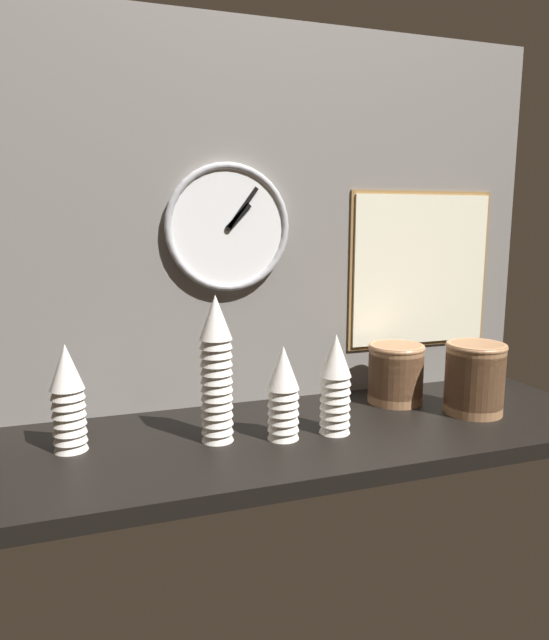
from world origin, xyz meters
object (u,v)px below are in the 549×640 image
cup_stack_far_left (68,398)px  bowl_stack_right (396,372)px  wall_clock (228,227)px  cup_stack_center (283,393)px  cup_stack_center_right (335,384)px  cup_stack_center_left (216,369)px  menu_board (421,270)px  bowl_stack_far_right (475,377)px

cup_stack_far_left → bowl_stack_right: size_ratio=1.46×
wall_clock → cup_stack_center: bearing=-78.3°
cup_stack_center_right → cup_stack_center_left: bearing=171.7°
wall_clock → menu_board: size_ratio=0.71×
cup_stack_far_left → wall_clock: size_ratio=0.72×
cup_stack_center → cup_stack_far_left: bearing=169.7°
bowl_stack_right → wall_clock: wall_clock is taller
cup_stack_center_left → bowl_stack_far_right: 71.46cm
bowl_stack_right → menu_board: size_ratio=0.35×
cup_stack_center_left → wall_clock: wall_clock is taller
cup_stack_center_left → bowl_stack_right: cup_stack_center_left is taller
menu_board → bowl_stack_far_right: bearing=-90.0°
cup_stack_center → bowl_stack_right: cup_stack_center is taller
cup_stack_center → menu_board: (55.63, 29.40, 25.45)cm
cup_stack_center_right → cup_stack_far_left: 62.81cm
bowl_stack_right → wall_clock: 63.06cm
menu_board → cup_stack_center_left: bearing=-160.2°
cup_stack_far_left → menu_board: bearing=11.1°
cup_stack_center_right → bowl_stack_far_right: 42.27cm
cup_stack_center → bowl_stack_far_right: cup_stack_center is taller
cup_stack_center_left → cup_stack_center: (15.39, -3.76, -6.20)cm
cup_stack_center_right → wall_clock: 51.31cm
bowl_stack_far_right → menu_board: size_ratio=0.40×
cup_stack_center_right → bowl_stack_far_right: cup_stack_center_right is taller
cup_stack_center_right → cup_stack_center: cup_stack_center_right is taller
wall_clock → menu_board: wall_clock is taller
cup_stack_center → wall_clock: 48.46cm
cup_stack_center → bowl_stack_far_right: size_ratio=1.17×
cup_stack_center_left → menu_board: size_ratio=0.73×
wall_clock → bowl_stack_far_right: bearing=-24.1°
cup_stack_center_left → wall_clock: 41.97cm
cup_stack_center_left → bowl_stack_far_right: size_ratio=1.81×
cup_stack_center_left → cup_stack_center_right: bearing=-8.3°
cup_stack_center_right → cup_stack_center: size_ratio=1.09×
cup_stack_center → bowl_stack_right: (40.17, 16.18, -2.52)cm
cup_stack_far_left → bowl_stack_far_right: cup_stack_far_left is taller
bowl_stack_right → cup_stack_center_right: bearing=-148.2°
cup_stack_center_right → cup_stack_far_left: size_ratio=1.00×
cup_stack_center → menu_board: 67.87cm
bowl_stack_far_right → bowl_stack_right: (-15.45, 15.15, -1.22)cm
wall_clock → bowl_stack_right: bearing=-15.0°
cup_stack_center_right → bowl_stack_right: size_ratio=1.46×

